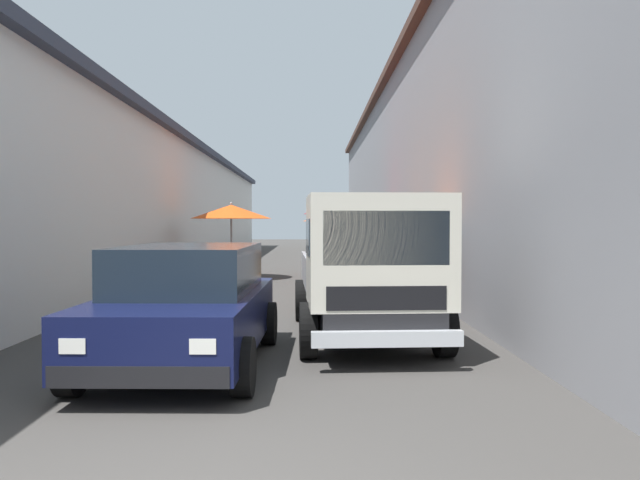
{
  "coord_description": "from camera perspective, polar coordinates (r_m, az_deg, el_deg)",
  "views": [
    {
      "loc": [
        -3.37,
        -0.77,
        1.74
      ],
      "look_at": [
        10.8,
        -0.97,
        1.33
      ],
      "focal_mm": 34.79,
      "sensor_mm": 36.0,
      "label": 1
    }
  ],
  "objects": [
    {
      "name": "ground",
      "position": [
        16.98,
        -3.42,
        -4.21
      ],
      "size": [
        90.0,
        90.0,
        0.0
      ],
      "primitive_type": "plane",
      "color": "#3D3A38"
    },
    {
      "name": "building_left_whitewash",
      "position": [
        20.62,
        -22.8,
        3.22
      ],
      "size": [
        49.8,
        7.5,
        4.67
      ],
      "color": "silver",
      "rests_on": "ground"
    },
    {
      "name": "building_right_concrete",
      "position": [
        20.16,
        17.11,
        6.43
      ],
      "size": [
        49.8,
        7.5,
        6.85
      ],
      "color": "gray",
      "rests_on": "ground"
    },
    {
      "name": "fruit_stall_far_right",
      "position": [
        20.13,
        1.72,
        2.15
      ],
      "size": [
        2.29,
        2.29,
        2.44
      ],
      "color": "#9E9EA3",
      "rests_on": "ground"
    },
    {
      "name": "fruit_stall_far_left",
      "position": [
        12.28,
        5.11,
        1.88
      ],
      "size": [
        2.83,
        2.83,
        2.28
      ],
      "color": "#9E9EA3",
      "rests_on": "ground"
    },
    {
      "name": "fruit_stall_mid_lane",
      "position": [
        19.01,
        -8.17,
        1.78
      ],
      "size": [
        2.46,
        2.46,
        2.34
      ],
      "color": "#9E9EA3",
      "rests_on": "ground"
    },
    {
      "name": "fruit_stall_near_left",
      "position": [
        15.79,
        2.83,
        1.74
      ],
      "size": [
        2.14,
        2.14,
        2.3
      ],
      "color": "#9E9EA3",
      "rests_on": "ground"
    },
    {
      "name": "hatchback_car",
      "position": [
        7.71,
        -12.08,
        -5.84
      ],
      "size": [
        3.95,
        2.01,
        1.45
      ],
      "color": "#0F1438",
      "rests_on": "ground"
    },
    {
      "name": "delivery_truck",
      "position": [
        8.62,
        4.57,
        -2.99
      ],
      "size": [
        4.99,
        2.13,
        2.08
      ],
      "color": "black",
      "rests_on": "ground"
    },
    {
      "name": "vendor_by_crates",
      "position": [
        17.13,
        6.1,
        -1.25
      ],
      "size": [
        0.47,
        0.45,
        1.53
      ],
      "color": "navy",
      "rests_on": "ground"
    },
    {
      "name": "vendor_in_shade",
      "position": [
        21.19,
        3.58,
        -0.64
      ],
      "size": [
        0.59,
        0.34,
        1.55
      ],
      "color": "navy",
      "rests_on": "ground"
    },
    {
      "name": "parked_scooter",
      "position": [
        15.89,
        -9.49,
        -3.01
      ],
      "size": [
        1.66,
        0.62,
        1.14
      ],
      "color": "black",
      "rests_on": "ground"
    }
  ]
}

